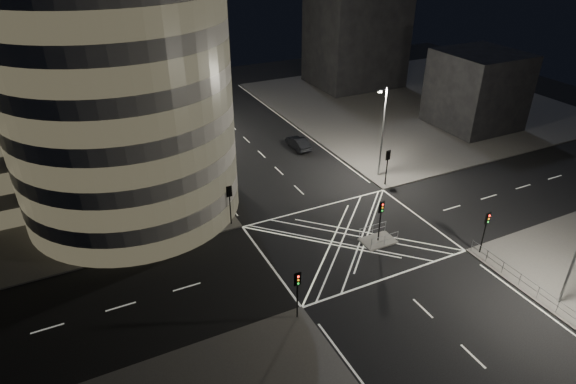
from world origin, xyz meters
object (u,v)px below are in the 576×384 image
traffic_signal_nr (486,225)px  traffic_signal_fr (387,161)px  street_lamp_left_far (160,98)px  traffic_signal_nl (297,287)px  street_lamp_right_far (382,130)px  sedan (298,143)px  central_island (378,241)px  street_lamp_left_near (203,152)px  traffic_signal_fl (230,198)px  traffic_signal_island (381,214)px

traffic_signal_nr → traffic_signal_fr: bearing=90.0°
traffic_signal_fr → traffic_signal_nr: (0.00, -13.60, 0.00)m
traffic_signal_fr → street_lamp_left_far: (-18.24, 23.20, 2.63)m
traffic_signal_nl → street_lamp_left_far: 36.90m
street_lamp_right_far → sedan: 12.51m
traffic_signal_nl → traffic_signal_fr: (17.60, 13.60, 0.00)m
street_lamp_right_far → traffic_signal_nl: bearing=-139.1°
traffic_signal_nl → sedan: traffic_signal_nl is taller
traffic_signal_nr → street_lamp_left_far: size_ratio=0.40×
central_island → street_lamp_left_far: street_lamp_left_far is taller
street_lamp_left_near → street_lamp_left_far: 18.00m
traffic_signal_fl → traffic_signal_nl: 13.60m
street_lamp_left_near → sedan: street_lamp_left_near is taller
traffic_signal_fl → traffic_signal_nl: size_ratio=1.00×
traffic_signal_fr → traffic_signal_island: size_ratio=1.00×
street_lamp_left_far → traffic_signal_fr: bearing=-51.8°
traffic_signal_island → traffic_signal_nr: bearing=-37.9°
traffic_signal_fr → traffic_signal_nr: 13.60m
street_lamp_right_far → sedan: (-4.61, 10.59, -4.81)m
traffic_signal_nl → street_lamp_left_far: size_ratio=0.40×
traffic_signal_fl → traffic_signal_nr: size_ratio=1.00×
street_lamp_right_far → sedan: size_ratio=2.26×
street_lamp_left_near → sedan: (14.26, 7.59, -4.81)m
traffic_signal_nr → traffic_signal_island: bearing=142.1°
street_lamp_left_near → street_lamp_right_far: same height
traffic_signal_fr → traffic_signal_nr: bearing=-90.0°
street_lamp_right_far → street_lamp_left_near: bearing=171.0°
street_lamp_left_near → street_lamp_left_far: (0.00, 18.00, 0.00)m
traffic_signal_nr → street_lamp_right_far: 16.03m
traffic_signal_nr → traffic_signal_island: (-6.80, 5.30, 0.00)m
central_island → traffic_signal_nr: (6.80, -5.30, 2.84)m
central_island → street_lamp_left_near: 18.52m
traffic_signal_fr → sedan: (-3.97, 12.79, -2.18)m
traffic_signal_nr → street_lamp_left_near: size_ratio=0.40×
traffic_signal_fr → street_lamp_right_far: bearing=73.9°
street_lamp_left_near → traffic_signal_island: bearing=-49.7°
traffic_signal_fl → traffic_signal_island: (10.80, -8.30, 0.00)m
traffic_signal_island → sedan: size_ratio=0.90×
central_island → street_lamp_right_far: (7.44, 10.50, 5.47)m
traffic_signal_fl → central_island: bearing=-37.5°
traffic_signal_nl → sedan: (13.63, 26.39, -2.18)m
traffic_signal_nl → street_lamp_left_far: bearing=91.0°
traffic_signal_fl → traffic_signal_fr: (17.60, 0.00, 0.00)m
traffic_signal_fr → central_island: bearing=-129.3°
street_lamp_right_far → central_island: bearing=-125.3°
traffic_signal_fr → sedan: size_ratio=0.90×
traffic_signal_fr → sedan: 13.57m
central_island → traffic_signal_fl: bearing=142.5°
traffic_signal_fl → street_lamp_right_far: street_lamp_right_far is taller
traffic_signal_island → traffic_signal_fr: bearing=50.7°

